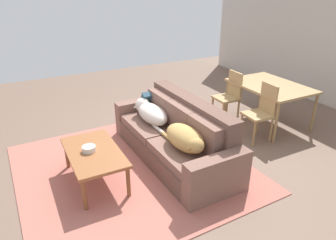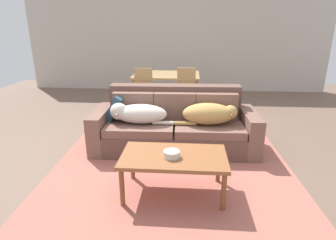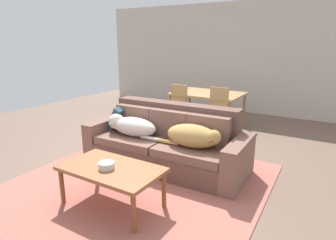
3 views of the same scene
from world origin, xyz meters
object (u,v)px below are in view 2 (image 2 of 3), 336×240
(coffee_table, at_px, (174,159))
(dining_table, at_px, (166,77))
(couch, at_px, (175,126))
(throw_pillow_by_left_arm, at_px, (115,107))
(dining_chair_near_right, at_px, (186,90))
(dining_chair_near_left, at_px, (143,90))
(dog_on_left_cushion, at_px, (137,113))
(bowl_on_coffee_table, at_px, (172,154))
(dog_on_right_cushion, at_px, (210,114))

(coffee_table, relative_size, dining_table, 0.80)
(couch, height_order, throw_pillow_by_left_arm, couch)
(couch, height_order, dining_chair_near_right, dining_chair_near_right)
(dining_chair_near_left, bearing_deg, dog_on_left_cushion, -82.24)
(dog_on_left_cushion, distance_m, dining_chair_near_left, 1.70)
(dog_on_left_cushion, xyz_separation_m, throw_pillow_by_left_arm, (-0.36, 0.19, 0.03))
(coffee_table, relative_size, bowl_on_coffee_table, 6.43)
(dog_on_left_cushion, bearing_deg, throw_pillow_by_left_arm, 150.19)
(throw_pillow_by_left_arm, distance_m, coffee_table, 1.58)
(dog_on_left_cushion, height_order, coffee_table, dog_on_left_cushion)
(couch, distance_m, dining_chair_near_left, 1.69)
(dining_chair_near_right, bearing_deg, dining_table, 130.29)
(dog_on_left_cushion, bearing_deg, dining_table, 82.54)
(couch, relative_size, dog_on_right_cushion, 2.71)
(dining_table, bearing_deg, coffee_table, -84.00)
(dining_table, bearing_deg, dog_on_left_cushion, -95.77)
(couch, bearing_deg, dining_table, 96.23)
(bowl_on_coffee_table, bearing_deg, coffee_table, 67.01)
(dog_on_right_cushion, bearing_deg, dining_table, 107.82)
(dog_on_left_cushion, relative_size, dining_chair_near_right, 0.97)
(dog_on_left_cushion, height_order, dining_table, dining_table)
(throw_pillow_by_left_arm, bearing_deg, bowl_on_coffee_table, -55.02)
(dog_on_left_cushion, bearing_deg, dining_chair_near_right, 67.23)
(couch, height_order, dining_chair_near_left, dining_chair_near_left)
(throw_pillow_by_left_arm, height_order, coffee_table, throw_pillow_by_left_arm)
(coffee_table, bearing_deg, dining_chair_near_right, 88.47)
(bowl_on_coffee_table, relative_size, dining_chair_near_right, 0.18)
(dog_on_right_cushion, height_order, coffee_table, dog_on_right_cushion)
(throw_pillow_by_left_arm, relative_size, dining_chair_near_left, 0.42)
(throw_pillow_by_left_arm, relative_size, dining_chair_near_right, 0.41)
(coffee_table, bearing_deg, bowl_on_coffee_table, -112.99)
(dining_table, bearing_deg, dining_chair_near_right, -53.21)
(couch, bearing_deg, dining_chair_near_left, 113.61)
(dog_on_left_cushion, distance_m, coffee_table, 1.22)
(coffee_table, height_order, dining_table, dining_table)
(bowl_on_coffee_table, bearing_deg, dining_table, 95.56)
(bowl_on_coffee_table, bearing_deg, dining_chair_near_right, 88.07)
(throw_pillow_by_left_arm, bearing_deg, dining_chair_near_right, 55.94)
(throw_pillow_by_left_arm, distance_m, bowl_on_coffee_table, 1.60)
(dog_on_left_cushion, xyz_separation_m, coffee_table, (0.57, -1.06, -0.16))
(throw_pillow_by_left_arm, height_order, dining_chair_near_left, dining_chair_near_left)
(dining_chair_near_left, bearing_deg, bowl_on_coffee_table, -73.95)
(bowl_on_coffee_table, xyz_separation_m, dining_table, (-0.33, 3.36, 0.18))
(dining_chair_near_left, bearing_deg, coffee_table, -73.29)
(couch, xyz_separation_m, dog_on_right_cushion, (0.50, -0.14, 0.24))
(throw_pillow_by_left_arm, bearing_deg, coffee_table, -53.37)
(throw_pillow_by_left_arm, bearing_deg, couch, -1.11)
(throw_pillow_by_left_arm, distance_m, dining_chair_near_right, 1.80)
(throw_pillow_by_left_arm, height_order, bowl_on_coffee_table, throw_pillow_by_left_arm)
(dog_on_right_cushion, height_order, dining_table, dining_table)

